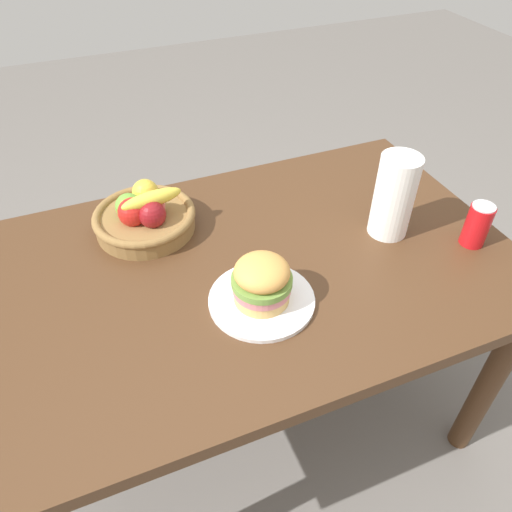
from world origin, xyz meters
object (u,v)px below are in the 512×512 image
object	(u,v)px
plate	(262,300)
paper_towel_roll	(394,196)
sandwich	(262,280)
soda_can	(477,225)
fruit_basket	(144,215)

from	to	relation	value
plate	paper_towel_roll	world-z (taller)	paper_towel_roll
plate	sandwich	xyz separation A→B (m)	(-0.00, -0.00, 0.07)
sandwich	paper_towel_roll	size ratio (longest dim) A/B	0.61
soda_can	paper_towel_roll	world-z (taller)	paper_towel_roll
sandwich	soda_can	world-z (taller)	sandwich
soda_can	fruit_basket	bearing A→B (deg)	154.12
fruit_basket	paper_towel_roll	distance (m)	0.69
sandwich	fruit_basket	xyz separation A→B (m)	(-0.20, 0.39, -0.02)
plate	soda_can	xyz separation A→B (m)	(0.63, -0.01, 0.06)
plate	fruit_basket	distance (m)	0.44
soda_can	paper_towel_roll	xyz separation A→B (m)	(-0.19, 0.13, 0.06)
fruit_basket	paper_towel_roll	xyz separation A→B (m)	(0.64, -0.27, 0.07)
sandwich	soda_can	size ratio (longest dim) A/B	1.16
fruit_basket	paper_towel_roll	world-z (taller)	paper_towel_roll
soda_can	paper_towel_roll	distance (m)	0.24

